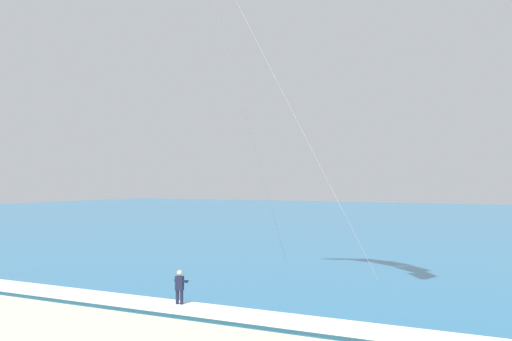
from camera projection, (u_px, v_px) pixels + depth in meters
sea at (456, 222)px, 75.52m from camera, size 200.00×120.00×0.20m
surf_foam at (219, 312)px, 23.36m from camera, size 200.00×2.16×0.04m
surfboard at (179, 309)px, 24.76m from camera, size 0.71×1.46×0.09m
kitesurfer at (180, 288)px, 24.79m from camera, size 0.59×0.59×1.69m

